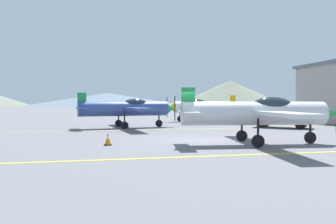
{
  "coord_description": "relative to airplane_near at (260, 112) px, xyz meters",
  "views": [
    {
      "loc": [
        -4.7,
        -15.69,
        2.06
      ],
      "look_at": [
        0.54,
        10.0,
        1.2
      ],
      "focal_mm": 34.62,
      "sensor_mm": 36.0,
      "label": 1
    }
  ],
  "objects": [
    {
      "name": "hill_centerleft",
      "position": [
        -4.76,
        147.6,
        1.58
      ],
      "size": [
        77.6,
        77.6,
        6.21
      ],
      "primitive_type": "cone",
      "color": "slate",
      "rests_on": "ground_plane"
    },
    {
      "name": "traffic_cone_front",
      "position": [
        -7.16,
        1.09,
        -1.24
      ],
      "size": [
        0.36,
        0.36,
        0.59
      ],
      "color": "black",
      "rests_on": "ground_plane"
    },
    {
      "name": "airplane_near",
      "position": [
        0.0,
        0.0,
        0.0
      ],
      "size": [
        7.9,
        9.07,
        2.71
      ],
      "color": "silver",
      "rests_on": "ground_plane"
    },
    {
      "name": "airplane_mid",
      "position": [
        -5.46,
        11.02,
        0.0
      ],
      "size": [
        7.92,
        9.07,
        2.71
      ],
      "color": "#33478C",
      "rests_on": "ground_plane"
    },
    {
      "name": "apron_line_far",
      "position": [
        -2.72,
        8.79,
        -1.52
      ],
      "size": [
        80.0,
        0.16,
        0.01
      ],
      "primitive_type": "cube",
      "color": "yellow",
      "rests_on": "ground_plane"
    },
    {
      "name": "ground_plane",
      "position": [
        -2.72,
        1.36,
        -1.53
      ],
      "size": [
        400.0,
        400.0,
        0.0
      ],
      "primitive_type": "plane",
      "color": "slate"
    },
    {
      "name": "hill_centerright",
      "position": [
        62.09,
        155.37,
        5.31
      ],
      "size": [
        61.0,
        61.0,
        13.67
      ],
      "primitive_type": "cone",
      "color": "slate",
      "rests_on": "ground_plane"
    },
    {
      "name": "airplane_far",
      "position": [
        2.91,
        18.04,
        0.0
      ],
      "size": [
        7.9,
        9.07,
        2.71
      ],
      "color": "white",
      "rests_on": "ground_plane"
    },
    {
      "name": "car_sedan",
      "position": [
        6.31,
        8.62,
        -0.68
      ],
      "size": [
        4.43,
        4.17,
        1.62
      ],
      "color": "white",
      "rests_on": "ground_plane"
    },
    {
      "name": "apron_line_near",
      "position": [
        -2.72,
        -2.85,
        -1.52
      ],
      "size": [
        80.0,
        0.16,
        0.01
      ],
      "primitive_type": "cube",
      "color": "yellow",
      "rests_on": "ground_plane"
    }
  ]
}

